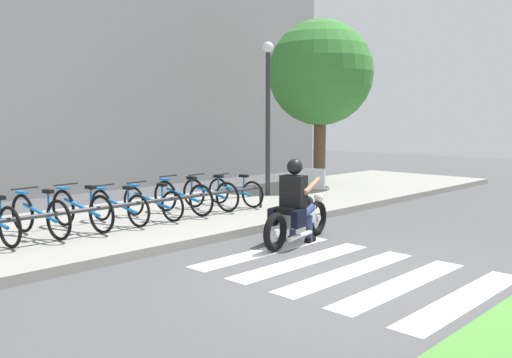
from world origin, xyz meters
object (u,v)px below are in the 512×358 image
(tree_near_rack, at_px, (321,74))
(bicycle_7, at_px, (235,191))
(bicycle_3, at_px, (119,206))
(street_lamp, at_px, (268,105))
(bicycle_4, at_px, (152,202))
(bicycle_6, at_px, (210,194))
(bike_rack, at_px, (153,202))
(bicycle_1, at_px, (40,215))
(bicycle_2, at_px, (82,210))
(rider, at_px, (296,195))
(motorcycle, at_px, (298,216))
(bicycle_5, at_px, (183,197))

(tree_near_rack, bearing_deg, bicycle_7, -166.49)
(bicycle_3, height_order, street_lamp, street_lamp)
(bicycle_4, height_order, bicycle_6, bicycle_6)
(bicycle_4, relative_size, bike_rack, 0.29)
(bicycle_1, xyz_separation_m, bicycle_2, (0.74, 0.00, 0.00))
(rider, bearing_deg, bicycle_6, 77.62)
(bicycle_6, bearing_deg, bicycle_1, -180.00)
(bicycle_1, distance_m, bicycle_3, 1.48)
(rider, bearing_deg, bicycle_2, 128.35)
(bicycle_1, xyz_separation_m, tree_near_rack, (8.92, 1.08, 2.90))
(motorcycle, relative_size, bicycle_1, 1.22)
(bicycle_2, xyz_separation_m, bicycle_6, (2.95, 0.00, -0.01))
(bike_rack, relative_size, tree_near_rack, 1.16)
(rider, height_order, tree_near_rack, tree_near_rack)
(bicycle_6, bearing_deg, street_lamp, 14.94)
(bicycle_7, xyz_separation_m, bike_rack, (-2.58, -0.55, 0.09))
(bicycle_3, bearing_deg, bike_rack, -56.32)
(bicycle_4, bearing_deg, motorcycle, -72.60)
(bicycle_2, distance_m, street_lamp, 5.87)
(bicycle_7, bearing_deg, bicycle_3, 180.00)
(bicycle_3, bearing_deg, tree_near_rack, 8.24)
(bicycle_3, xyz_separation_m, bicycle_7, (2.95, -0.00, -0.00))
(bicycle_1, bearing_deg, bicycle_3, 0.06)
(rider, height_order, bicycle_3, rider)
(bicycle_6, bearing_deg, bicycle_4, 179.94)
(motorcycle, xyz_separation_m, bicycle_4, (-0.91, 2.91, 0.03))
(bicycle_2, distance_m, tree_near_rack, 8.74)
(bicycle_2, distance_m, bike_rack, 1.24)
(motorcycle, xyz_separation_m, bicycle_2, (-2.39, 2.91, 0.06))
(street_lamp, distance_m, tree_near_rack, 2.88)
(bicycle_2, height_order, bike_rack, bicycle_2)
(bicycle_2, xyz_separation_m, street_lamp, (5.50, 0.68, 1.94))
(bicycle_2, bearing_deg, bike_rack, -26.55)
(motorcycle, bearing_deg, bicycle_6, 79.03)
(bicycle_1, height_order, bicycle_4, bicycle_1)
(rider, distance_m, tree_near_rack, 7.56)
(bicycle_5, distance_m, street_lamp, 3.88)
(motorcycle, distance_m, street_lamp, 5.15)
(bicycle_2, relative_size, bicycle_4, 1.04)
(street_lamp, bearing_deg, bicycle_5, -168.31)
(bicycle_1, bearing_deg, tree_near_rack, 6.90)
(bike_rack, distance_m, street_lamp, 4.93)
(bicycle_1, distance_m, bicycle_7, 4.43)
(bike_rack, bearing_deg, tree_near_rack, 13.00)
(street_lamp, bearing_deg, bicycle_3, -171.90)
(bicycle_4, bearing_deg, bicycle_6, -0.06)
(bicycle_7, height_order, tree_near_rack, tree_near_rack)
(bicycle_1, relative_size, bicycle_3, 1.03)
(bicycle_5, height_order, bicycle_6, bicycle_5)
(bicycle_2, distance_m, bicycle_6, 2.95)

